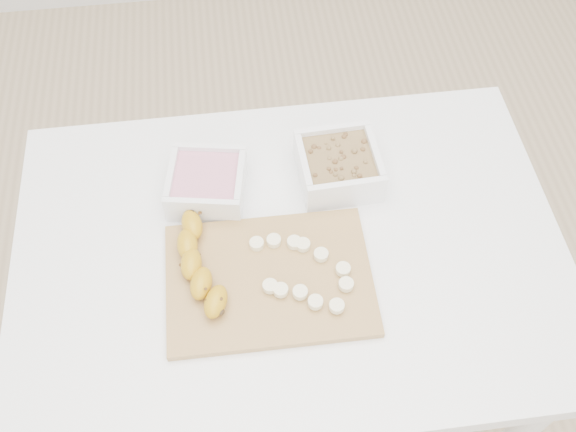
{
  "coord_description": "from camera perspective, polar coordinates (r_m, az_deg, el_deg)",
  "views": [
    {
      "loc": [
        -0.08,
        -0.6,
        1.74
      ],
      "look_at": [
        0.0,
        0.03,
        0.81
      ],
      "focal_mm": 40.0,
      "sensor_mm": 36.0,
      "label": 1
    }
  ],
  "objects": [
    {
      "name": "banana_slices",
      "position": [
        1.11,
        1.35,
        -4.89
      ],
      "size": [
        0.17,
        0.17,
        0.02
      ],
      "color": "#FDF2BF",
      "rests_on": "cutting_board"
    },
    {
      "name": "cutting_board",
      "position": [
        1.12,
        -1.68,
        -5.66
      ],
      "size": [
        0.36,
        0.26,
        0.01
      ],
      "primitive_type": "cube",
      "rotation": [
        0.0,
        0.0,
        -0.01
      ],
      "color": "#A88143",
      "rests_on": "table"
    },
    {
      "name": "ground",
      "position": [
        1.84,
        0.12,
        -15.07
      ],
      "size": [
        3.5,
        3.5,
        0.0
      ],
      "primitive_type": "plane",
      "color": "#C6AD89",
      "rests_on": "ground"
    },
    {
      "name": "table",
      "position": [
        1.24,
        0.17,
        -5.17
      ],
      "size": [
        1.0,
        0.7,
        0.75
      ],
      "color": "white",
      "rests_on": "ground"
    },
    {
      "name": "bowl_granola",
      "position": [
        1.23,
        4.52,
        4.5
      ],
      "size": [
        0.16,
        0.16,
        0.07
      ],
      "color": "white",
      "rests_on": "table"
    },
    {
      "name": "bowl_yogurt",
      "position": [
        1.21,
        -7.23,
        2.94
      ],
      "size": [
        0.16,
        0.16,
        0.06
      ],
      "color": "white",
      "rests_on": "table"
    },
    {
      "name": "banana",
      "position": [
        1.12,
        -7.82,
        -4.36
      ],
      "size": [
        0.06,
        0.21,
        0.04
      ],
      "primitive_type": null,
      "rotation": [
        0.0,
        0.0,
        0.0
      ],
      "color": "#BB8711",
      "rests_on": "cutting_board"
    }
  ]
}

